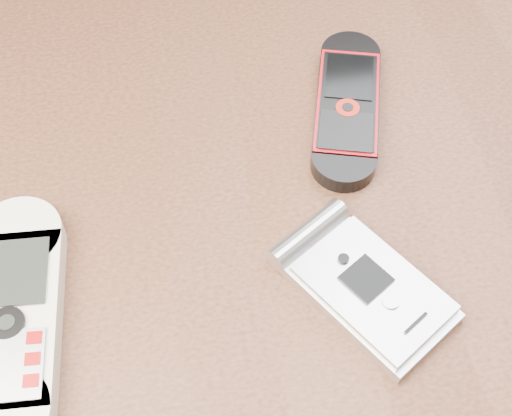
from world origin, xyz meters
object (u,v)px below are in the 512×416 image
at_px(nokia_white, 12,320).
at_px(motorola_razr, 368,288).
at_px(nokia_black_red, 347,106).
at_px(table, 250,295).

bearing_deg(nokia_white, motorola_razr, -0.15).
height_order(nokia_white, motorola_razr, nokia_white).
relative_size(nokia_white, nokia_black_red, 1.14).
bearing_deg(table, motorola_razr, -47.69).
relative_size(nokia_black_red, motorola_razr, 1.28).
bearing_deg(nokia_black_red, nokia_white, -134.00).
bearing_deg(nokia_black_red, motorola_razr, -82.52).
distance_m(nokia_black_red, motorola_razr, 0.14).
relative_size(nokia_white, motorola_razr, 1.47).
height_order(nokia_white, nokia_black_red, nokia_white).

